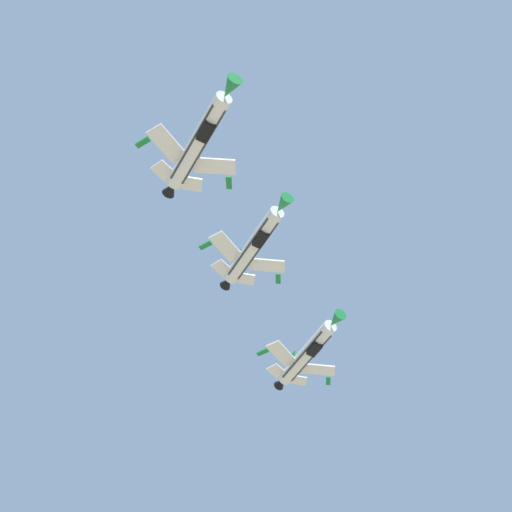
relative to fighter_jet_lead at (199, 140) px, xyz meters
The scene contains 3 objects.
fighter_jet_lead is the anchor object (origin of this frame).
fighter_jet_left_wing 19.17m from the fighter_jet_lead, 67.16° to the left, with size 10.19×15.44×4.39m.
fighter_jet_right_wing 36.45m from the fighter_jet_lead, 64.44° to the left, with size 10.19×15.44×4.39m.
Camera 1 is at (1.77, -0.34, 1.72)m, focal length 66.75 mm.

